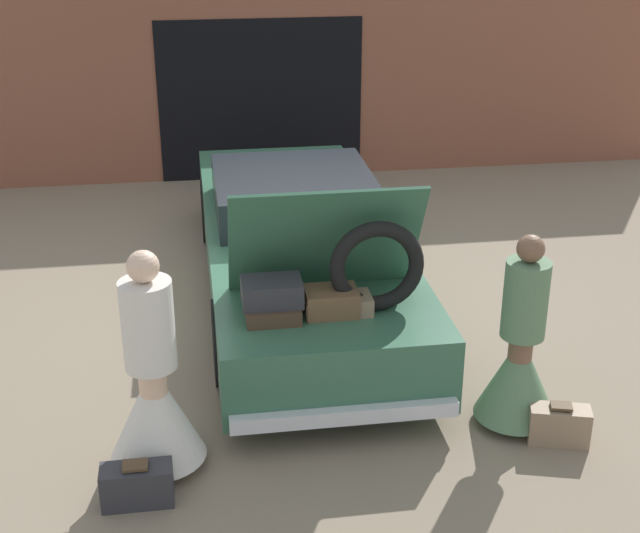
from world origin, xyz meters
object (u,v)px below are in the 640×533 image
at_px(person_left, 154,394).
at_px(suitcase_beside_right_person, 559,425).
at_px(suitcase_beside_left_person, 137,485).
at_px(person_right, 519,360).
at_px(car, 298,244).

distance_m(person_left, suitcase_beside_right_person, 3.00).
bearing_deg(suitcase_beside_left_person, person_left, 72.05).
relative_size(person_left, person_right, 1.07).
height_order(car, person_right, car).
relative_size(car, person_right, 3.44).
relative_size(car, suitcase_beside_left_person, 11.15).
distance_m(person_right, suitcase_beside_right_person, 0.56).
distance_m(person_left, suitcase_beside_left_person, 0.63).
bearing_deg(person_right, suitcase_beside_left_person, 90.59).
relative_size(person_right, suitcase_beside_left_person, 3.25).
xyz_separation_m(car, person_left, (-1.37, -2.67, 0.02)).
distance_m(person_left, person_right, 2.73).
height_order(person_left, suitcase_beside_right_person, person_left).
relative_size(person_left, suitcase_beside_left_person, 3.46).
bearing_deg(car, suitcase_beside_right_person, -60.69).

